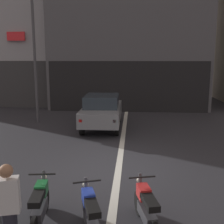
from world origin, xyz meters
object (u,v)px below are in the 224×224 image
car_grey_crossing_near (102,110)px  motorcycle_red_row_centre (146,208)px  motorcycle_green_row_leftmost (40,205)px  motorcycle_blue_row_left_mid (90,214)px  street_lamp (34,37)px  person_by_motorcycles (9,212)px

car_grey_crossing_near → motorcycle_red_row_centre: size_ratio=2.52×
motorcycle_green_row_leftmost → motorcycle_blue_row_left_mid: 1.08m
motorcycle_red_row_centre → car_grey_crossing_near: bearing=102.3°
street_lamp → motorcycle_blue_row_left_mid: 11.08m
street_lamp → motorcycle_red_row_centre: (5.34, -9.15, -3.93)m
car_grey_crossing_near → street_lamp: size_ratio=0.57×
motorcycle_blue_row_left_mid → motorcycle_red_row_centre: (1.05, 0.28, 0.00)m
street_lamp → person_by_motorcycles: street_lamp is taller
motorcycle_blue_row_left_mid → person_by_motorcycles: bearing=-150.1°
street_lamp → car_grey_crossing_near: bearing=-16.7°
motorcycle_red_row_centre → street_lamp: bearing=120.3°
car_grey_crossing_near → motorcycle_green_row_leftmost: (-0.33, -8.09, -0.43)m
motorcycle_red_row_centre → person_by_motorcycles: size_ratio=0.98×
car_grey_crossing_near → motorcycle_blue_row_left_mid: size_ratio=2.57×
car_grey_crossing_near → street_lamp: street_lamp is taller
car_grey_crossing_near → street_lamp: (-3.58, 1.07, 3.51)m
car_grey_crossing_near → street_lamp: 5.12m
car_grey_crossing_near → motorcycle_green_row_leftmost: size_ratio=2.48×
person_by_motorcycles → motorcycle_green_row_leftmost: bearing=80.0°
person_by_motorcycles → car_grey_crossing_near: bearing=86.8°
motorcycle_blue_row_left_mid → car_grey_crossing_near: bearing=94.9°
motorcycle_green_row_leftmost → motorcycle_blue_row_left_mid: (1.04, -0.26, 0.00)m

